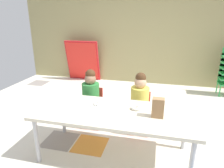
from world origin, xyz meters
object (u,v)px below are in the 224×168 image
at_px(folded_activity_table, 83,61).
at_px(paper_plate_near_edge, 97,105).
at_px(seated_child_near_camera, 91,93).
at_px(craft_table, 114,115).
at_px(paper_bag_brown, 158,108).
at_px(donut_powdered_loose, 136,108).
at_px(seated_child_middle_seat, 140,97).
at_px(donut_powdered_on_plate, 97,103).

height_order(folded_activity_table, paper_plate_near_edge, folded_activity_table).
xyz_separation_m(seated_child_near_camera, paper_plate_near_edge, (0.26, -0.50, 0.05)).
height_order(craft_table, paper_bag_brown, paper_bag_brown).
relative_size(folded_activity_table, paper_plate_near_edge, 6.04).
distance_m(paper_plate_near_edge, donut_powdered_loose, 0.49).
bearing_deg(seated_child_near_camera, paper_bag_brown, -32.63).
distance_m(seated_child_near_camera, seated_child_middle_seat, 0.74).
bearing_deg(folded_activity_table, seated_child_near_camera, -65.44).
relative_size(seated_child_middle_seat, folded_activity_table, 0.84).
bearing_deg(folded_activity_table, paper_plate_near_edge, -64.96).
xyz_separation_m(paper_plate_near_edge, donut_powdered_loose, (0.49, -0.01, 0.01)).
relative_size(seated_child_near_camera, folded_activity_table, 0.84).
height_order(seated_child_middle_seat, paper_bag_brown, seated_child_middle_seat).
bearing_deg(donut_powdered_loose, paper_bag_brown, -28.41).
bearing_deg(seated_child_middle_seat, paper_plate_near_edge, -134.35).
relative_size(craft_table, paper_bag_brown, 8.46).
bearing_deg(donut_powdered_on_plate, folded_activity_table, 115.04).
bearing_deg(donut_powdered_loose, donut_powdered_on_plate, 179.29).
height_order(craft_table, donut_powdered_loose, donut_powdered_loose).
bearing_deg(seated_child_middle_seat, seated_child_near_camera, 180.00).
height_order(seated_child_near_camera, paper_bag_brown, seated_child_near_camera).
distance_m(seated_child_near_camera, folded_activity_table, 2.52).
relative_size(paper_bag_brown, donut_powdered_on_plate, 2.22).
height_order(craft_table, donut_powdered_on_plate, donut_powdered_on_plate).
xyz_separation_m(seated_child_near_camera, donut_powdered_on_plate, (0.26, -0.50, 0.07)).
xyz_separation_m(paper_bag_brown, donut_powdered_on_plate, (-0.75, 0.14, -0.09)).
bearing_deg(seated_child_near_camera, donut_powdered_on_plate, -62.75).
bearing_deg(paper_bag_brown, paper_plate_near_edge, 169.07).
xyz_separation_m(seated_child_near_camera, folded_activity_table, (-1.05, 2.30, -0.02)).
bearing_deg(craft_table, donut_powdered_on_plate, 154.22).
height_order(folded_activity_table, donut_powdered_loose, folded_activity_table).
xyz_separation_m(craft_table, donut_powdered_loose, (0.24, 0.12, 0.07)).
xyz_separation_m(seated_child_middle_seat, paper_plate_near_edge, (-0.49, -0.50, 0.05)).
bearing_deg(seated_child_middle_seat, donut_powdered_on_plate, -134.35).
bearing_deg(folded_activity_table, donut_powdered_on_plate, -64.96).
bearing_deg(craft_table, folded_activity_table, 118.14).
height_order(paper_plate_near_edge, donut_powdered_loose, donut_powdered_loose).
distance_m(craft_table, donut_powdered_on_plate, 0.29).
bearing_deg(craft_table, paper_plate_near_edge, 154.22).
bearing_deg(donut_powdered_loose, paper_plate_near_edge, 179.29).
bearing_deg(donut_powdered_loose, seated_child_middle_seat, 90.50).
distance_m(seated_child_near_camera, paper_plate_near_edge, 0.56).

